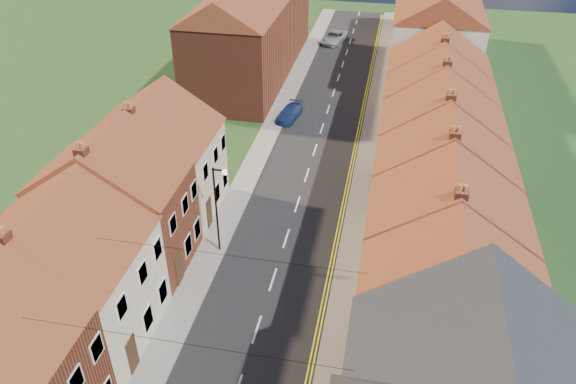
# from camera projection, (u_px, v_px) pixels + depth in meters

# --- Properties ---
(road) EXTENTS (7.00, 90.00, 0.02)m
(road) POSITION_uv_depth(u_px,v_px,m) (307.00, 175.00, 43.16)
(road) COLOR black
(road) RESTS_ON ground
(pavement_left) EXTENTS (1.80, 90.00, 0.12)m
(pavement_left) POSITION_uv_depth(u_px,v_px,m) (251.00, 169.00, 43.85)
(pavement_left) COLOR gray
(pavement_left) RESTS_ON ground
(pavement_right) EXTENTS (1.80, 90.00, 0.12)m
(pavement_right) POSITION_uv_depth(u_px,v_px,m) (364.00, 181.00, 42.41)
(pavement_right) COLOR gray
(pavement_right) RESTS_ON ground
(cottage_r_tudor) EXTENTS (8.30, 5.20, 9.00)m
(cottage_r_tudor) POSITION_uv_depth(u_px,v_px,m) (448.00, 312.00, 25.05)
(cottage_r_tudor) COLOR #B8AF9B
(cottage_r_tudor) RESTS_ON ground
(cottage_r_white_near) EXTENTS (8.30, 6.00, 9.00)m
(cottage_r_white_near) POSITION_uv_depth(u_px,v_px,m) (445.00, 239.00, 29.45)
(cottage_r_white_near) COLOR #B8AF9B
(cottage_r_white_near) RESTS_ON ground
(cottage_r_cream_mid) EXTENTS (8.30, 5.20, 9.00)m
(cottage_r_cream_mid) POSITION_uv_depth(u_px,v_px,m) (442.00, 184.00, 33.86)
(cottage_r_cream_mid) COLOR #B8AF9B
(cottage_r_cream_mid) RESTS_ON ground
(cottage_r_pink) EXTENTS (8.30, 6.00, 9.00)m
(cottage_r_pink) POSITION_uv_depth(u_px,v_px,m) (439.00, 142.00, 38.27)
(cottage_r_pink) COLOR brown
(cottage_r_pink) RESTS_ON ground
(cottage_r_white_far) EXTENTS (8.30, 5.20, 9.00)m
(cottage_r_white_far) POSITION_uv_depth(u_px,v_px,m) (438.00, 109.00, 42.68)
(cottage_r_white_far) COLOR white
(cottage_r_white_far) RESTS_ON ground
(cottage_r_cream_far) EXTENTS (8.30, 6.00, 9.00)m
(cottage_r_cream_far) POSITION_uv_depth(u_px,v_px,m) (436.00, 82.00, 47.09)
(cottage_r_cream_far) COLOR #B8AF9B
(cottage_r_cream_far) RESTS_ON ground
(cottage_l_white) EXTENTS (8.30, 6.90, 8.80)m
(cottage_l_white) POSITION_uv_depth(u_px,v_px,m) (60.00, 271.00, 27.52)
(cottage_l_white) COLOR #B8AF9B
(cottage_l_white) RESTS_ON ground
(cottage_l_brick_mid) EXTENTS (8.30, 5.70, 9.10)m
(cottage_l_brick_mid) POSITION_uv_depth(u_px,v_px,m) (115.00, 199.00, 32.41)
(cottage_l_brick_mid) COLOR brown
(cottage_l_brick_mid) RESTS_ON ground
(cottage_l_pink) EXTENTS (8.30, 6.30, 8.80)m
(cottage_l_pink) POSITION_uv_depth(u_px,v_px,m) (154.00, 153.00, 37.23)
(cottage_l_pink) COLOR tan
(cottage_l_pink) RESTS_ON ground
(block_right_far) EXTENTS (8.30, 24.20, 10.50)m
(block_right_far) POSITION_uv_depth(u_px,v_px,m) (434.00, 19.00, 59.14)
(block_right_far) COLOR #B8AF9B
(block_right_far) RESTS_ON ground
(block_left_far) EXTENTS (8.30, 24.20, 10.50)m
(block_left_far) POSITION_uv_depth(u_px,v_px,m) (252.00, 23.00, 58.08)
(block_left_far) COLOR brown
(block_left_far) RESTS_ON ground
(lamppost) EXTENTS (0.88, 0.15, 6.00)m
(lamppost) POSITION_uv_depth(u_px,v_px,m) (217.00, 205.00, 33.66)
(lamppost) COLOR black
(lamppost) RESTS_ON pavement_left
(car_far) EXTENTS (2.18, 4.09, 1.13)m
(car_far) POSITION_uv_depth(u_px,v_px,m) (289.00, 113.00, 50.98)
(car_far) COLOR navy
(car_far) RESTS_ON ground
(car_distant) EXTENTS (3.21, 5.21, 1.35)m
(car_distant) POSITION_uv_depth(u_px,v_px,m) (334.00, 37.00, 68.50)
(car_distant) COLOR #AEB1B6
(car_distant) RESTS_ON ground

